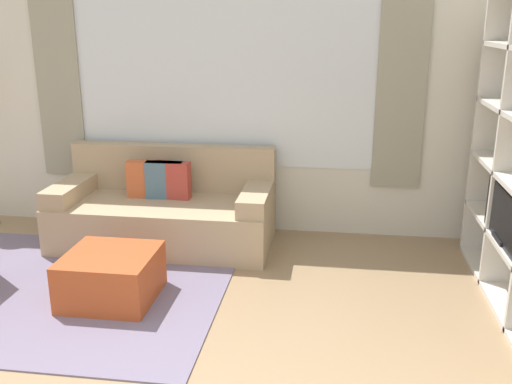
# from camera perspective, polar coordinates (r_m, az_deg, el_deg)

# --- Properties ---
(wall_back) EXTENTS (6.50, 0.11, 2.70)m
(wall_back) POSITION_cam_1_polar(r_m,az_deg,el_deg) (5.47, -3.22, 10.06)
(wall_back) COLOR silver
(wall_back) RESTS_ON ground_plane
(area_rug) EXTENTS (2.74, 2.09, 0.01)m
(area_rug) POSITION_cam_1_polar(r_m,az_deg,el_deg) (4.76, -20.04, -9.04)
(area_rug) COLOR slate
(area_rug) RESTS_ON ground_plane
(couch_main) EXTENTS (1.97, 0.93, 0.86)m
(couch_main) POSITION_cam_1_polar(r_m,az_deg,el_deg) (5.35, -9.05, -1.83)
(couch_main) COLOR tan
(couch_main) RESTS_ON ground_plane
(ottoman) EXTENTS (0.65, 0.64, 0.37)m
(ottoman) POSITION_cam_1_polar(r_m,az_deg,el_deg) (4.39, -14.26, -8.23)
(ottoman) COLOR #B74C23
(ottoman) RESTS_ON ground_plane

